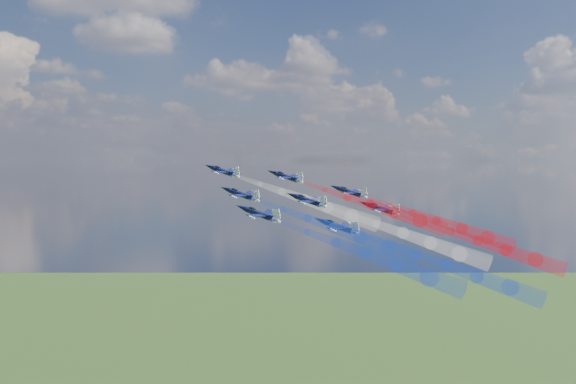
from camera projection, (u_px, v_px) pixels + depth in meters
name	position (u px, v px, depth m)	size (l,w,h in m)	color
jet_lead	(223.00, 171.00, 165.97)	(9.07, 11.33, 3.02)	black
trail_lead	(304.00, 199.00, 154.88)	(3.78, 38.52, 3.78)	white
jet_inner_left	(241.00, 194.00, 149.50)	(9.07, 11.33, 3.02)	black
trail_inner_left	(333.00, 228.00, 138.41)	(3.78, 38.52, 3.78)	blue
jet_inner_right	(287.00, 177.00, 169.24)	(9.07, 11.33, 3.02)	black
trail_inner_right	(370.00, 205.00, 158.15)	(3.78, 38.52, 3.78)	red
jet_outer_left	(260.00, 214.00, 133.35)	(9.07, 11.33, 3.02)	black
trail_outer_left	(366.00, 253.00, 122.26)	(3.78, 38.52, 3.78)	blue
jet_center_third	(308.00, 201.00, 152.74)	(9.07, 11.33, 3.02)	black
trail_center_third	(403.00, 233.00, 141.65)	(3.78, 38.52, 3.78)	white
jet_outer_right	(350.00, 192.00, 171.50)	(9.07, 11.33, 3.02)	black
trail_outer_right	(437.00, 220.00, 160.41)	(3.78, 38.52, 3.78)	red
jet_rear_left	(338.00, 227.00, 139.84)	(9.07, 11.33, 3.02)	black
trail_rear_left	(445.00, 265.00, 128.75)	(3.78, 38.52, 3.78)	blue
jet_rear_right	(381.00, 209.00, 158.15)	(9.07, 11.33, 3.02)	black
trail_rear_right	(478.00, 241.00, 147.06)	(3.78, 38.52, 3.78)	red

